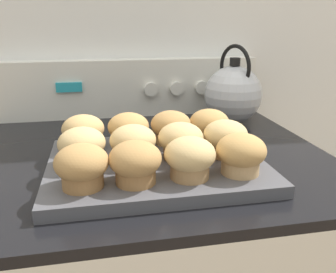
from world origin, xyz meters
TOP-DOWN VIEW (x-y plane):
  - wall_back at (0.00, 0.70)m, footprint 8.00×0.05m
  - control_panel at (0.00, 0.65)m, footprint 0.74×0.07m
  - muffin_pan at (0.01, 0.24)m, footprint 0.39×0.30m
  - muffin_r0_c0 at (-0.12, 0.15)m, footprint 0.08×0.08m
  - muffin_r0_c1 at (-0.04, 0.15)m, footprint 0.08×0.08m
  - muffin_r0_c2 at (0.05, 0.15)m, footprint 0.08×0.08m
  - muffin_r0_c3 at (0.14, 0.15)m, footprint 0.08×0.08m
  - muffin_r1_c0 at (-0.12, 0.24)m, footprint 0.08×0.08m
  - muffin_r1_c1 at (-0.03, 0.24)m, footprint 0.08×0.08m
  - muffin_r1_c2 at (0.05, 0.23)m, footprint 0.08×0.08m
  - muffin_r1_c3 at (0.14, 0.23)m, footprint 0.08×0.08m
  - muffin_r2_c0 at (-0.12, 0.32)m, footprint 0.08×0.08m
  - muffin_r2_c1 at (-0.03, 0.32)m, footprint 0.08×0.08m
  - muffin_r2_c2 at (0.05, 0.32)m, footprint 0.08×0.08m
  - muffin_r2_c3 at (0.13, 0.32)m, footprint 0.08×0.08m
  - tea_kettle at (0.26, 0.52)m, footprint 0.15×0.18m

SIDE VIEW (x-z plane):
  - muffin_pan at x=0.01m, z-range 0.93..0.96m
  - muffin_r0_c0 at x=-0.12m, z-range 0.96..1.02m
  - muffin_r0_c1 at x=-0.04m, z-range 0.96..1.02m
  - muffin_r0_c2 at x=0.05m, z-range 0.96..1.02m
  - muffin_r0_c3 at x=0.14m, z-range 0.96..1.02m
  - muffin_r1_c0 at x=-0.12m, z-range 0.96..1.02m
  - muffin_r1_c1 at x=-0.03m, z-range 0.96..1.02m
  - muffin_r1_c2 at x=0.05m, z-range 0.96..1.02m
  - muffin_r1_c3 at x=0.14m, z-range 0.96..1.02m
  - muffin_r2_c0 at x=-0.12m, z-range 0.96..1.02m
  - muffin_r2_c1 at x=-0.03m, z-range 0.96..1.02m
  - muffin_r2_c2 at x=0.05m, z-range 0.96..1.02m
  - muffin_r2_c3 at x=0.13m, z-range 0.96..1.02m
  - tea_kettle at x=0.26m, z-range 0.91..1.12m
  - control_panel at x=0.00m, z-range 0.93..1.09m
  - wall_back at x=0.00m, z-range 0.00..2.40m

